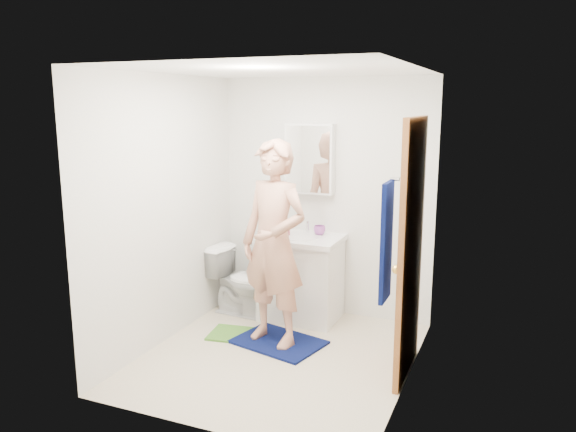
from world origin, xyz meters
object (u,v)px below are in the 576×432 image
object	(u,v)px
towel	(386,242)
soap_dispenser	(284,227)
medicine_cabinet	(310,159)
toilet	(243,281)
man	(274,244)
toothbrush_cup	(320,230)
vanity_cabinet	(301,280)

from	to	relation	value
towel	soap_dispenser	distance (m)	2.01
medicine_cabinet	soap_dispenser	xyz separation A→B (m)	(-0.17, -0.26, -0.66)
towel	toilet	size ratio (longest dim) A/B	1.14
medicine_cabinet	man	distance (m)	1.12
toilet	man	world-z (taller)	man
toothbrush_cup	towel	bearing A→B (deg)	-57.37
toothbrush_cup	man	size ratio (longest dim) A/B	0.06
toothbrush_cup	toilet	bearing A→B (deg)	-160.48
toothbrush_cup	man	bearing A→B (deg)	-99.70
soap_dispenser	toothbrush_cup	size ratio (longest dim) A/B	1.56
medicine_cabinet	towel	world-z (taller)	medicine_cabinet
vanity_cabinet	toilet	distance (m)	0.61
medicine_cabinet	soap_dispenser	bearing A→B (deg)	-123.27
soap_dispenser	man	distance (m)	0.67
vanity_cabinet	towel	xyz separation A→B (m)	(1.18, -1.48, 0.85)
toilet	soap_dispenser	size ratio (longest dim) A/B	3.80
toothbrush_cup	soap_dispenser	bearing A→B (deg)	-152.21
soap_dispenser	towel	bearing A→B (deg)	-47.12
medicine_cabinet	toilet	size ratio (longest dim) A/B	1.00
soap_dispenser	man	world-z (taller)	man
toothbrush_cup	medicine_cabinet	bearing A→B (deg)	147.38
toilet	soap_dispenser	distance (m)	0.73
towel	toilet	distance (m)	2.41
vanity_cabinet	soap_dispenser	world-z (taller)	soap_dispenser
towel	soap_dispenser	size ratio (longest dim) A/B	4.34
vanity_cabinet	man	bearing A→B (deg)	-89.46
toilet	vanity_cabinet	bearing A→B (deg)	-73.28
soap_dispenser	toothbrush_cup	distance (m)	0.36
medicine_cabinet	toilet	distance (m)	1.43
soap_dispenser	vanity_cabinet	bearing A→B (deg)	10.88
toilet	man	xyz separation A→B (m)	(0.60, -0.55, 0.59)
towel	toothbrush_cup	distance (m)	1.95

